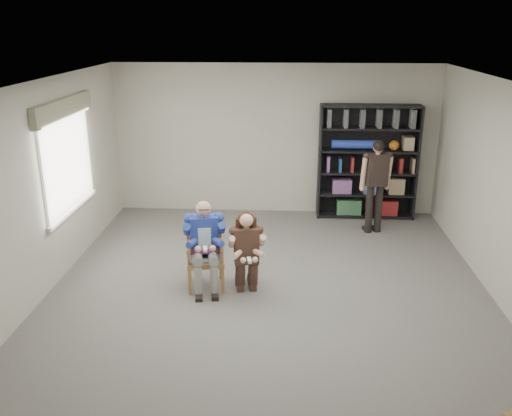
# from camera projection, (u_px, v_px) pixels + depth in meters

# --- Properties ---
(room_shell) EXTENTS (6.00, 7.00, 2.80)m
(room_shell) POSITION_uv_depth(u_px,v_px,m) (269.00, 198.00, 6.82)
(room_shell) COLOR beige
(room_shell) RESTS_ON ground
(floor) EXTENTS (6.00, 7.00, 0.01)m
(floor) POSITION_uv_depth(u_px,v_px,m) (268.00, 297.00, 7.28)
(floor) COLOR #64615D
(floor) RESTS_ON ground
(window_left) EXTENTS (0.16, 2.00, 1.75)m
(window_left) POSITION_uv_depth(u_px,v_px,m) (68.00, 158.00, 7.84)
(window_left) COLOR silver
(window_left) RESTS_ON room_shell
(armchair) EXTENTS (0.64, 0.63, 0.96)m
(armchair) POSITION_uv_depth(u_px,v_px,m) (205.00, 255.00, 7.40)
(armchair) COLOR #A06B30
(armchair) RESTS_ON floor
(seated_man) EXTENTS (0.66, 0.83, 1.25)m
(seated_man) POSITION_uv_depth(u_px,v_px,m) (205.00, 245.00, 7.35)
(seated_man) COLOR #1B2A9B
(seated_man) RESTS_ON floor
(kneeling_woman) EXTENTS (0.61, 0.84, 1.14)m
(kneeling_woman) POSITION_uv_depth(u_px,v_px,m) (247.00, 253.00, 7.23)
(kneeling_woman) COLOR #3B221C
(kneeling_woman) RESTS_ON floor
(bookshelf) EXTENTS (1.80, 0.38, 2.10)m
(bookshelf) POSITION_uv_depth(u_px,v_px,m) (367.00, 162.00, 9.94)
(bookshelf) COLOR black
(bookshelf) RESTS_ON floor
(standing_man) EXTENTS (0.56, 0.39, 1.64)m
(standing_man) POSITION_uv_depth(u_px,v_px,m) (376.00, 187.00, 9.25)
(standing_man) COLOR black
(standing_man) RESTS_ON floor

